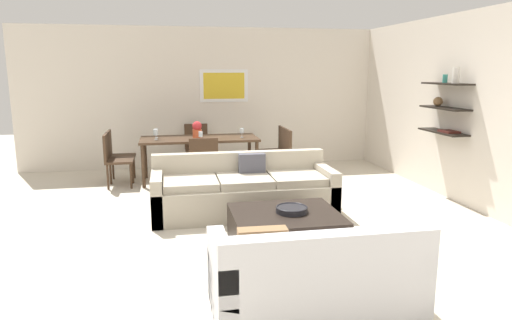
% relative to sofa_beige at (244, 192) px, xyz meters
% --- Properties ---
extents(ground_plane, '(18.00, 18.00, 0.00)m').
position_rel_sofa_beige_xyz_m(ground_plane, '(0.14, -0.34, -0.29)').
color(ground_plane, beige).
extents(back_wall_unit, '(8.40, 0.09, 2.70)m').
position_rel_sofa_beige_xyz_m(back_wall_unit, '(0.44, 3.19, 1.06)').
color(back_wall_unit, silver).
rests_on(back_wall_unit, ground).
extents(right_wall_shelf_unit, '(0.34, 8.20, 2.70)m').
position_rel_sofa_beige_xyz_m(right_wall_shelf_unit, '(3.17, 0.26, 1.06)').
color(right_wall_shelf_unit, silver).
rests_on(right_wall_shelf_unit, ground).
extents(sofa_beige, '(2.39, 0.90, 0.78)m').
position_rel_sofa_beige_xyz_m(sofa_beige, '(0.00, 0.00, 0.00)').
color(sofa_beige, '#B2A893').
rests_on(sofa_beige, ground).
extents(loveseat_white, '(1.60, 0.90, 0.78)m').
position_rel_sofa_beige_xyz_m(loveseat_white, '(0.13, -2.61, 0.00)').
color(loveseat_white, white).
rests_on(loveseat_white, ground).
extents(coffee_table, '(1.15, 0.98, 0.38)m').
position_rel_sofa_beige_xyz_m(coffee_table, '(0.26, -1.24, -0.10)').
color(coffee_table, black).
rests_on(coffee_table, ground).
extents(decorative_bowl, '(0.35, 0.35, 0.07)m').
position_rel_sofa_beige_xyz_m(decorative_bowl, '(0.33, -1.24, 0.12)').
color(decorative_bowl, black).
rests_on(decorative_bowl, coffee_table).
extents(dining_table, '(2.00, 0.84, 0.75)m').
position_rel_sofa_beige_xyz_m(dining_table, '(-0.44, 1.97, 0.39)').
color(dining_table, '#422D1E').
rests_on(dining_table, ground).
extents(dining_chair_left_near, '(0.44, 0.44, 0.88)m').
position_rel_sofa_beige_xyz_m(dining_chair_left_near, '(-1.85, 1.78, 0.21)').
color(dining_chair_left_near, '#422D1E').
rests_on(dining_chair_left_near, ground).
extents(dining_chair_head, '(0.44, 0.44, 0.88)m').
position_rel_sofa_beige_xyz_m(dining_chair_head, '(-0.44, 2.80, 0.21)').
color(dining_chair_head, '#422D1E').
rests_on(dining_chair_head, ground).
extents(dining_chair_right_near, '(0.44, 0.44, 0.88)m').
position_rel_sofa_beige_xyz_m(dining_chair_right_near, '(0.96, 1.78, 0.21)').
color(dining_chair_right_near, '#422D1E').
rests_on(dining_chair_right_near, ground).
extents(dining_chair_left_far, '(0.44, 0.44, 0.88)m').
position_rel_sofa_beige_xyz_m(dining_chair_left_far, '(-1.85, 2.16, 0.21)').
color(dining_chair_left_far, '#422D1E').
rests_on(dining_chair_left_far, ground).
extents(dining_chair_right_far, '(0.44, 0.44, 0.88)m').
position_rel_sofa_beige_xyz_m(dining_chair_right_far, '(0.96, 2.16, 0.21)').
color(dining_chair_right_far, '#422D1E').
rests_on(dining_chair_right_far, ground).
extents(dining_chair_foot, '(0.44, 0.44, 0.88)m').
position_rel_sofa_beige_xyz_m(dining_chair_foot, '(-0.44, 1.15, 0.21)').
color(dining_chair_foot, '#422D1E').
rests_on(dining_chair_foot, ground).
extents(wine_glass_left_near, '(0.08, 0.08, 0.18)m').
position_rel_sofa_beige_xyz_m(wine_glass_left_near, '(-1.17, 1.87, 0.58)').
color(wine_glass_left_near, silver).
rests_on(wine_glass_left_near, dining_table).
extents(wine_glass_right_near, '(0.08, 0.08, 0.16)m').
position_rel_sofa_beige_xyz_m(wine_glass_right_near, '(0.28, 1.87, 0.57)').
color(wine_glass_right_near, silver).
rests_on(wine_glass_right_near, dining_table).
extents(wine_glass_foot, '(0.07, 0.07, 0.16)m').
position_rel_sofa_beige_xyz_m(wine_glass_foot, '(-0.44, 1.61, 0.56)').
color(wine_glass_foot, silver).
rests_on(wine_glass_foot, dining_table).
extents(wine_glass_head, '(0.08, 0.08, 0.15)m').
position_rel_sofa_beige_xyz_m(wine_glass_head, '(-0.44, 2.34, 0.57)').
color(wine_glass_head, silver).
rests_on(wine_glass_head, dining_table).
extents(wine_glass_left_far, '(0.06, 0.06, 0.16)m').
position_rel_sofa_beige_xyz_m(wine_glass_left_far, '(-1.17, 2.08, 0.57)').
color(wine_glass_left_far, silver).
rests_on(wine_glass_left_far, dining_table).
extents(centerpiece_vase, '(0.16, 0.16, 0.29)m').
position_rel_sofa_beige_xyz_m(centerpiece_vase, '(-0.48, 1.95, 0.60)').
color(centerpiece_vase, '#D85933').
rests_on(centerpiece_vase, dining_table).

